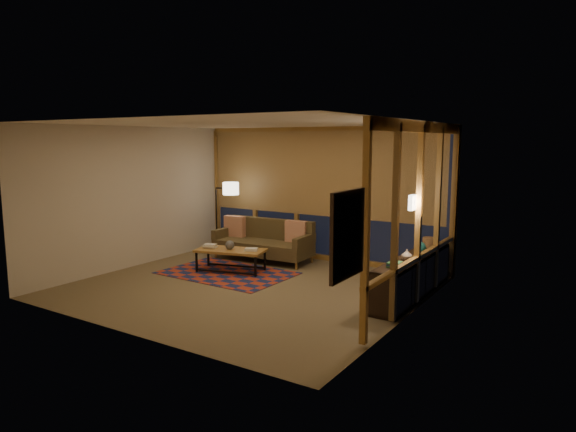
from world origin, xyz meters
The scene contains 21 objects.
floor centered at (0.00, 0.00, 0.00)m, with size 5.50×5.00×0.01m, color olive.
ceiling centered at (0.00, 0.00, 2.70)m, with size 5.50×5.00×0.01m, color #F0E2C4.
walls centered at (0.00, 0.00, 1.35)m, with size 5.51×5.01×2.70m.
window_wall_back centered at (0.00, 2.43, 1.35)m, with size 5.30×0.16×2.60m, color #AB773F, non-canonical shape.
window_wall_right centered at (2.68, 0.60, 1.35)m, with size 0.16×3.70×2.60m, color #AB773F, non-canonical shape.
wall_art centered at (2.71, -1.85, 1.45)m, with size 0.06×0.74×0.94m, color red, non-canonical shape.
wall_sconce centered at (2.62, 0.45, 1.55)m, with size 0.12×0.18×0.22m, color #F3E6C8, non-canonical shape.
sofa centered at (-0.90, 1.70, 0.41)m, with size 1.99×0.81×0.82m, color #484023, non-canonical shape.
pillow_left centered at (-1.69, 1.79, 0.64)m, with size 0.46×0.15×0.46m, color #C34021, non-canonical shape.
pillow_right centered at (-0.26, 1.96, 0.63)m, with size 0.44×0.15×0.44m, color #C34021, non-canonical shape.
area_rug centered at (-0.86, 0.50, 0.01)m, with size 2.33×1.55×0.01m, color #AA361F.
coffee_table centered at (-0.88, 0.64, 0.21)m, with size 1.27×0.58×0.42m, color #AB773F, non-canonical shape.
book_stack_a centered at (-1.30, 0.54, 0.46)m, with size 0.22×0.18×0.06m, color beige, non-canonical shape.
book_stack_b centered at (-0.49, 0.74, 0.45)m, with size 0.25×0.20×0.05m, color beige, non-canonical shape.
ceramic_pot centered at (-0.90, 0.64, 0.51)m, with size 0.17×0.17×0.17m, color black.
floor_lamp centered at (-2.16, 1.75, 0.78)m, with size 0.52×0.34×1.56m, color black, non-canonical shape.
bookshelf centered at (2.49, 1.00, 0.32)m, with size 0.40×2.58×0.64m, color black, non-canonical shape.
basket centered at (2.47, 1.81, 0.72)m, with size 0.21×0.21×0.16m, color #A9784C.
teal_bowl centered at (2.49, 1.31, 0.73)m, with size 0.17×0.17×0.17m, color #257C6E.
vase centered at (2.49, 0.67, 0.73)m, with size 0.16×0.16×0.17m, color #BCA58F.
shelf_book_stack centered at (2.49, 0.18, 0.68)m, with size 0.19×0.26×0.08m, color beige, non-canonical shape.
Camera 1 is at (5.04, -6.65, 2.43)m, focal length 32.00 mm.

